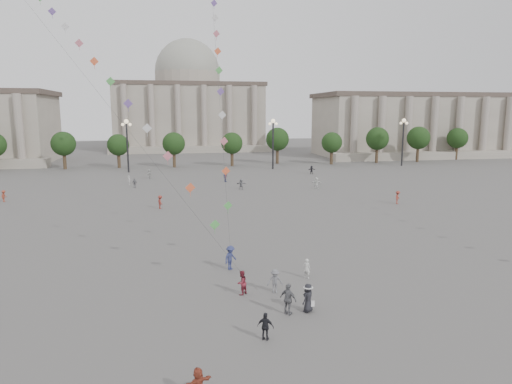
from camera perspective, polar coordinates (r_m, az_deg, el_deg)
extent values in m
plane|color=#524F4D|center=(28.54, 4.19, -15.10)|extent=(360.00, 360.00, 0.00)
cube|color=gray|center=(145.24, 23.69, 7.54)|extent=(80.00, 22.00, 16.00)
cube|color=#4D4139|center=(145.26, 23.93, 10.92)|extent=(81.60, 22.44, 1.20)
cube|color=gray|center=(135.10, 26.59, 4.22)|extent=(84.00, 4.00, 2.00)
cube|color=gray|center=(155.10, -8.40, 9.11)|extent=(46.00, 30.00, 20.00)
cube|color=#4D4139|center=(155.32, -8.50, 13.02)|extent=(46.92, 30.60, 1.20)
cube|color=gray|center=(138.55, -7.99, 5.30)|extent=(48.30, 4.00, 2.00)
cylinder|color=gray|center=(155.44, -8.52, 13.72)|extent=(21.00, 21.00, 5.00)
sphere|color=gray|center=(155.63, -8.55, 14.63)|extent=(21.00, 21.00, 21.00)
cylinder|color=#3B2C1D|center=(106.02, -23.44, 3.57)|extent=(0.70, 0.70, 3.52)
sphere|color=black|center=(105.73, -23.57, 5.55)|extent=(5.12, 5.12, 5.12)
cylinder|color=#3B2C1D|center=(104.06, -16.97, 3.85)|extent=(0.70, 0.70, 3.52)
sphere|color=black|center=(103.76, -17.07, 5.87)|extent=(5.12, 5.12, 5.12)
cylinder|color=#3B2C1D|center=(103.46, -10.33, 4.09)|extent=(0.70, 0.70, 3.52)
sphere|color=black|center=(103.16, -10.40, 6.13)|extent=(5.12, 5.12, 5.12)
cylinder|color=#3B2C1D|center=(104.25, -3.71, 4.28)|extent=(0.70, 0.70, 3.52)
sphere|color=black|center=(103.95, -3.73, 6.30)|extent=(5.12, 5.12, 5.12)
cylinder|color=#3B2C1D|center=(106.39, 2.73, 4.40)|extent=(0.70, 0.70, 3.52)
sphere|color=black|center=(106.10, 2.75, 6.38)|extent=(5.12, 5.12, 5.12)
cylinder|color=#3B2C1D|center=(109.81, 8.85, 4.47)|extent=(0.70, 0.70, 3.52)
sphere|color=black|center=(109.53, 8.90, 6.38)|extent=(5.12, 5.12, 5.12)
cylinder|color=#3B2C1D|center=(114.39, 14.54, 4.48)|extent=(0.70, 0.70, 3.52)
sphere|color=black|center=(114.12, 14.62, 6.32)|extent=(5.12, 5.12, 5.12)
cylinder|color=#3B2C1D|center=(120.01, 19.75, 4.46)|extent=(0.70, 0.70, 3.52)
sphere|color=black|center=(119.75, 19.85, 6.21)|extent=(5.12, 5.12, 5.12)
cylinder|color=#3B2C1D|center=(126.51, 24.45, 4.41)|extent=(0.70, 0.70, 3.52)
sphere|color=black|center=(126.26, 24.57, 6.07)|extent=(5.12, 5.12, 5.12)
cylinder|color=#262628|center=(95.55, -15.77, 5.36)|extent=(0.36, 0.36, 10.00)
sphere|color=#FFE5B2|center=(95.31, -15.92, 8.47)|extent=(0.90, 0.90, 0.90)
sphere|color=#FFE5B2|center=(95.39, -16.32, 8.09)|extent=(0.60, 0.60, 0.60)
sphere|color=#FFE5B2|center=(95.27, -15.48, 8.13)|extent=(0.60, 0.60, 0.60)
cylinder|color=#262628|center=(97.67, 2.13, 5.82)|extent=(0.36, 0.36, 10.00)
sphere|color=#FFE5B2|center=(97.43, 2.15, 8.87)|extent=(0.90, 0.90, 0.90)
sphere|color=#FFE5B2|center=(97.29, 1.74, 8.51)|extent=(0.60, 0.60, 0.60)
sphere|color=#FFE5B2|center=(97.60, 2.55, 8.51)|extent=(0.60, 0.60, 0.60)
cylinder|color=#262628|center=(108.39, 17.86, 5.76)|extent=(0.36, 0.36, 10.00)
sphere|color=#FFE5B2|center=(108.17, 18.01, 8.50)|extent=(0.90, 0.90, 0.90)
sphere|color=#FFE5B2|center=(107.85, 17.67, 8.20)|extent=(0.60, 0.60, 0.60)
sphere|color=#FFE5B2|center=(108.52, 18.32, 8.17)|extent=(0.60, 0.60, 0.60)
imported|color=navy|center=(79.98, -3.85, 1.90)|extent=(1.03, 1.03, 1.75)
imported|color=#993D29|center=(70.91, -28.99, -0.44)|extent=(0.81, 1.13, 1.59)
imported|color=#BCBCB7|center=(85.77, -13.20, 2.21)|extent=(1.12, 1.69, 1.75)
imported|color=slate|center=(31.37, 2.39, -11.06)|extent=(1.14, 0.75, 1.64)
imported|color=silver|center=(73.12, 7.55, 1.12)|extent=(1.78, 1.24, 1.85)
imported|color=#973629|center=(63.43, 17.29, -0.65)|extent=(1.25, 1.28, 1.76)
imported|color=black|center=(90.47, 6.96, 2.76)|extent=(1.60, 0.73, 1.66)
imported|color=beige|center=(79.49, -15.58, 1.43)|extent=(0.38, 0.57, 1.54)
imported|color=slate|center=(72.06, -1.87, 0.99)|extent=(1.62, 0.88, 1.66)
imported|color=silver|center=(34.18, 6.38, -9.46)|extent=(0.63, 0.64, 1.48)
imported|color=slate|center=(76.18, -14.95, 1.09)|extent=(0.96, 0.64, 1.51)
imported|color=maroon|center=(58.86, -11.89, -1.24)|extent=(0.99, 1.26, 1.70)
imported|color=black|center=(25.40, 1.21, -16.46)|extent=(0.98, 0.75, 1.55)
imported|color=#9A3F2A|center=(21.02, -7.24, -22.74)|extent=(1.44, 0.96, 1.49)
imported|color=slate|center=(28.23, 4.06, -13.22)|extent=(1.12, 1.16, 1.94)
imported|color=maroon|center=(31.06, -1.80, -11.27)|extent=(1.02, 1.00, 1.66)
imported|color=navy|center=(35.70, -3.21, -8.20)|extent=(1.38, 1.36, 1.91)
imported|color=black|center=(28.74, 6.53, -13.01)|extent=(1.02, 1.00, 1.77)
cone|color=white|center=(28.47, 6.56, -11.65)|extent=(0.52, 0.52, 0.14)
cylinder|color=white|center=(28.49, 6.56, -11.77)|extent=(0.60, 0.60, 0.02)
cube|color=white|center=(28.82, 7.10, -13.69)|extent=(0.22, 0.10, 0.35)
cylinder|color=#3F3F3F|center=(55.71, -25.82, 19.40)|extent=(0.02, 0.02, 73.23)
cube|color=#53B252|center=(31.83, -5.17, -4.09)|extent=(0.76, 0.25, 0.76)
cube|color=#F26439|center=(33.35, -8.22, 0.54)|extent=(0.76, 0.25, 0.76)
cube|color=#D16E7E|center=(35.17, -10.98, 4.44)|extent=(0.76, 0.25, 0.76)
cube|color=silver|center=(37.22, -13.46, 7.76)|extent=(0.76, 0.25, 0.76)
cube|color=#7150A0|center=(39.43, -15.70, 10.60)|extent=(0.76, 0.25, 0.76)
cube|color=#53B252|center=(41.78, -17.73, 13.04)|extent=(0.76, 0.25, 0.76)
cube|color=#F26439|center=(44.24, -19.57, 15.14)|extent=(0.76, 0.25, 0.76)
cube|color=#D16E7E|center=(46.78, -21.24, 16.96)|extent=(0.76, 0.25, 0.76)
cube|color=silver|center=(49.40, -22.76, 18.53)|extent=(0.76, 0.25, 0.76)
cube|color=#7150A0|center=(52.07, -24.14, 19.91)|extent=(0.76, 0.25, 0.76)
cube|color=#53B252|center=(36.64, -3.52, -1.71)|extent=(0.76, 0.25, 0.76)
cube|color=#F26439|center=(38.15, -3.78, 2.64)|extent=(0.76, 0.25, 0.76)
cube|color=#D16E7E|center=(39.88, -4.02, 6.35)|extent=(0.76, 0.25, 0.76)
cube|color=silver|center=(41.76, -4.25, 9.58)|extent=(0.76, 0.25, 0.76)
cube|color=#7150A0|center=(43.76, -4.45, 12.42)|extent=(0.76, 0.25, 0.76)
cube|color=#53B252|center=(45.85, -4.64, 14.92)|extent=(0.76, 0.25, 0.76)
cube|color=#F26439|center=(48.02, -4.81, 17.14)|extent=(0.76, 0.25, 0.76)
cube|color=#D16E7E|center=(50.25, -4.97, 19.11)|extent=(0.76, 0.25, 0.76)
cube|color=silver|center=(52.52, -5.13, 20.88)|extent=(0.76, 0.25, 0.76)
cube|color=#7150A0|center=(54.83, -5.27, 22.46)|extent=(0.76, 0.25, 0.76)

